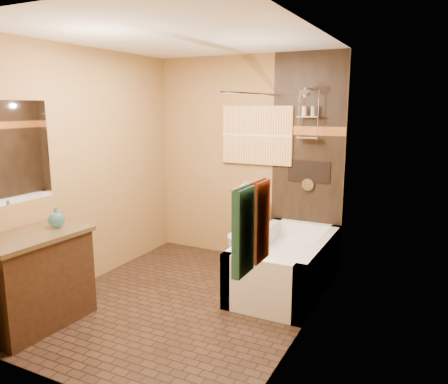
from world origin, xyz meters
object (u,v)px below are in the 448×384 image
Objects in this scene: sunset_painting at (257,135)px; bathtub at (286,268)px; toilet at (247,235)px; vanity at (34,279)px.

bathtub is at bearing -47.91° from sunset_painting.
toilet is 0.76× the size of vanity.
sunset_painting reaches higher than vanity.
vanity is (-1.07, -2.19, 0.04)m from toilet.
bathtub is 0.82m from toilet.
vanity is (-1.72, -1.72, 0.19)m from bathtub.
toilet is 2.44m from vanity.
vanity is (-1.07, -2.44, -1.13)m from sunset_painting.
toilet reaches higher than bathtub.
vanity is at bearing -135.07° from bathtub.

